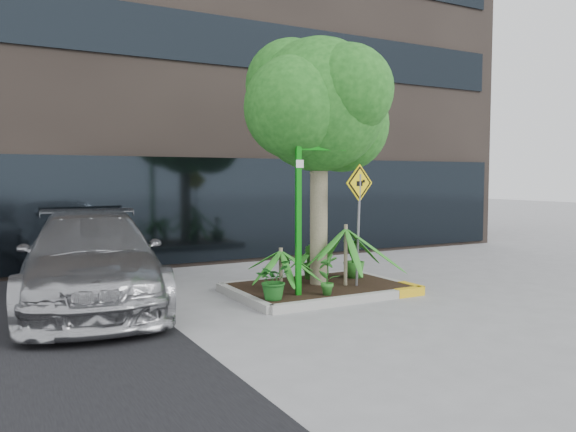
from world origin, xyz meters
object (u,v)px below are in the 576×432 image
parked_car (91,259)px  cattle_sign (359,204)px  tree (319,105)px  street_sign_post (301,191)px

parked_car → cattle_sign: cattle_sign is taller
parked_car → cattle_sign: bearing=-9.5°
tree → cattle_sign: size_ratio=2.12×
parked_car → street_sign_post: (3.27, -1.57, 1.17)m
parked_car → street_sign_post: bearing=-17.5°
tree → parked_car: tree is taller
street_sign_post → parked_car: bearing=166.0°
street_sign_post → cattle_sign: size_ratio=1.38×
tree → parked_car: size_ratio=0.89×
tree → street_sign_post: (-0.78, -0.68, -1.61)m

